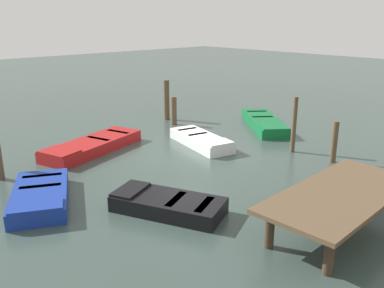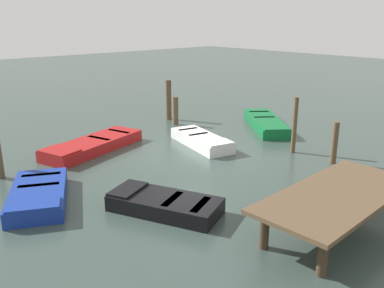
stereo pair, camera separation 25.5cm
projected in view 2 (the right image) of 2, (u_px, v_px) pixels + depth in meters
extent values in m
plane|color=#33423D|center=(192.00, 153.00, 14.79)|extent=(80.00, 80.00, 0.00)
cube|color=brown|center=(338.00, 195.00, 9.18)|extent=(4.47, 2.07, 0.10)
cylinder|color=#3C2E20|center=(323.00, 256.00, 7.69)|extent=(0.20, 0.20, 0.85)
cylinder|color=#3C2E20|center=(264.00, 230.00, 8.62)|extent=(0.20, 0.20, 0.85)
cylinder|color=#3C2E20|center=(344.00, 185.00, 10.95)|extent=(0.20, 0.20, 0.85)
cube|color=navy|center=(39.00, 195.00, 10.86)|extent=(2.52, 3.18, 0.40)
cube|color=silver|center=(38.00, 190.00, 10.81)|extent=(2.06, 2.66, 0.04)
cube|color=navy|center=(33.00, 205.00, 9.75)|extent=(1.38, 1.12, 0.06)
cube|color=#A4A49F|center=(39.00, 186.00, 11.00)|extent=(1.04, 0.66, 0.04)
cube|color=#A4A49F|center=(41.00, 175.00, 11.73)|extent=(1.04, 0.66, 0.04)
cube|color=silver|center=(201.00, 140.00, 15.64)|extent=(1.75, 3.23, 0.40)
cube|color=#334772|center=(201.00, 137.00, 15.60)|extent=(1.41, 2.73, 0.04)
cube|color=silver|center=(218.00, 143.00, 14.58)|extent=(1.11, 0.88, 0.06)
cube|color=navy|center=(198.00, 134.00, 15.78)|extent=(0.87, 0.39, 0.04)
cube|color=navy|center=(188.00, 129.00, 16.49)|extent=(0.87, 0.39, 0.04)
cube|color=black|center=(165.00, 204.00, 10.30)|extent=(2.24, 3.05, 0.40)
cube|color=gray|center=(165.00, 199.00, 10.26)|extent=(1.83, 2.55, 0.04)
cube|color=black|center=(128.00, 189.00, 10.66)|extent=(1.24, 1.00, 0.06)
cube|color=#776E5D|center=(172.00, 199.00, 10.17)|extent=(0.94, 0.57, 0.04)
cube|color=#776E5D|center=(201.00, 205.00, 9.86)|extent=(0.94, 0.57, 0.04)
cube|color=#0F602D|center=(266.00, 123.00, 18.20)|extent=(3.49, 3.97, 0.40)
cube|color=orange|center=(266.00, 120.00, 18.16)|extent=(2.90, 3.33, 0.04)
cube|color=#0F602D|center=(275.00, 127.00, 16.60)|extent=(1.41, 1.38, 0.06)
cube|color=#B06E1E|center=(264.00, 117.00, 18.44)|extent=(0.86, 0.73, 0.04)
cube|color=#B06E1E|center=(259.00, 112.00, 19.52)|extent=(0.86, 0.73, 0.04)
cube|color=maroon|center=(93.00, 145.00, 15.07)|extent=(4.26, 2.46, 0.40)
cube|color=black|center=(93.00, 141.00, 15.03)|extent=(3.59, 2.00, 0.04)
cube|color=maroon|center=(59.00, 151.00, 13.71)|extent=(1.20, 1.41, 0.06)
cube|color=black|center=(99.00, 138.00, 15.26)|extent=(0.50, 1.05, 0.04)
cube|color=black|center=(119.00, 132.00, 16.17)|extent=(0.50, 1.05, 0.04)
cylinder|color=brown|center=(335.00, 143.00, 13.59)|extent=(0.21, 0.21, 1.43)
cylinder|color=brown|center=(176.00, 111.00, 18.56)|extent=(0.25, 0.25, 1.28)
cylinder|color=brown|center=(295.00, 125.00, 14.59)|extent=(0.17, 0.17, 2.04)
cylinder|color=brown|center=(169.00, 100.00, 19.42)|extent=(0.27, 0.27, 1.89)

